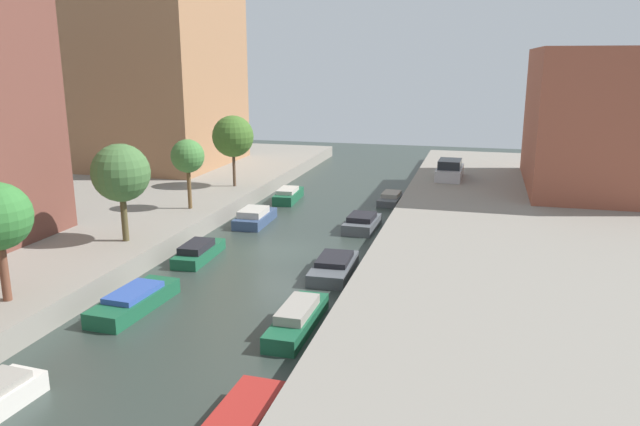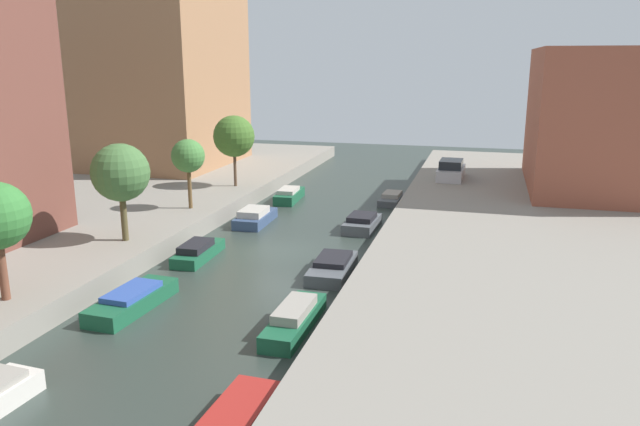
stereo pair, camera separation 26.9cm
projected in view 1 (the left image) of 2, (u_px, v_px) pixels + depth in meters
ground_plane at (279, 251)px, 31.87m from camera, size 84.00×84.00×0.00m
quay_left at (34, 223)px, 35.49m from camera, size 20.00×64.00×1.00m
quay_right at (590, 266)px, 28.01m from camera, size 20.00×64.00×1.00m
apartment_tower_far at (159, 7)px, 49.26m from camera, size 10.00×12.62×25.46m
low_block_right at (608, 120)px, 41.50m from camera, size 10.00×13.93×9.45m
street_tree_2 at (121, 173)px, 29.43m from camera, size 2.81×2.81×4.81m
street_tree_3 at (188, 157)px, 36.02m from camera, size 1.98×1.98×4.16m
street_tree_4 at (233, 136)px, 42.36m from camera, size 2.87×2.87×4.95m
parked_car at (450, 171)px, 45.74m from camera, size 1.93×4.24×1.47m
moored_boat_left_2 at (134, 301)px, 24.36m from camera, size 1.74×4.55×0.85m
moored_boat_left_3 at (199, 252)px, 30.54m from camera, size 1.46×3.92×0.90m
moored_boat_left_4 at (255, 217)px, 37.06m from camera, size 1.73×3.86×0.99m
moored_boat_left_5 at (288, 195)px, 43.08m from camera, size 1.57×3.92×0.92m
moored_boat_right_1 at (241, 422)px, 16.33m from camera, size 1.49×3.63×0.65m
moored_boat_right_2 at (297, 319)px, 22.60m from camera, size 1.26×4.54×0.97m
moored_boat_right_3 at (334, 267)px, 28.42m from camera, size 1.82×4.14×0.81m
moored_boat_right_4 at (362, 223)px, 35.88m from camera, size 1.77×3.55×0.92m
moored_boat_right_5 at (391, 198)px, 42.51m from camera, size 1.49×3.37×0.73m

